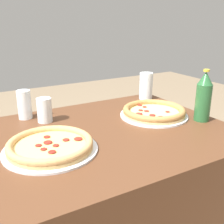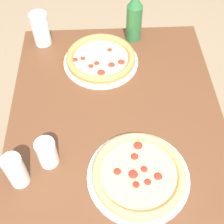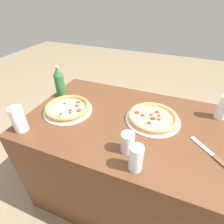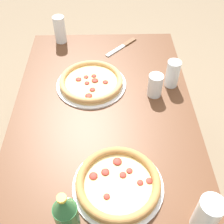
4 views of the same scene
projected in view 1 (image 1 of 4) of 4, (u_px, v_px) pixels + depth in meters
table at (87, 215)px, 1.25m from camera, size 1.24×0.81×0.77m
pizza_pepperoni at (154, 112)px, 1.34m from camera, size 0.32×0.32×0.04m
pizza_margherita at (50, 146)px, 1.00m from camera, size 0.34×0.34×0.04m
glass_red_wine at (146, 87)px, 1.61m from camera, size 0.08×0.08×0.15m
glass_water at (25, 106)px, 1.30m from camera, size 0.06×0.06×0.13m
glass_lemonade at (45, 111)px, 1.26m from camera, size 0.07×0.07×0.11m
beer_bottle at (204, 97)px, 1.26m from camera, size 0.07×0.07×0.24m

